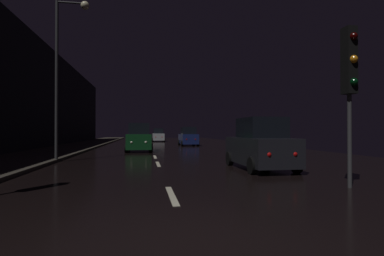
% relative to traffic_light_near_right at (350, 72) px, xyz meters
% --- Properties ---
extents(ground, '(26.92, 84.00, 0.02)m').
position_rel_traffic_light_near_right_xyz_m(ground, '(-5.06, 21.33, -3.29)').
color(ground, black).
extents(sidewalk_left, '(4.40, 84.00, 0.15)m').
position_rel_traffic_light_near_right_xyz_m(sidewalk_left, '(-12.32, 21.33, -3.20)').
color(sidewalk_left, '#38332B').
rests_on(sidewalk_left, ground).
extents(building_facade_left, '(0.80, 63.00, 9.61)m').
position_rel_traffic_light_near_right_xyz_m(building_facade_left, '(-14.92, 17.83, 1.53)').
color(building_facade_left, black).
rests_on(building_facade_left, ground).
extents(lane_centerline, '(0.16, 24.20, 0.01)m').
position_rel_traffic_light_near_right_xyz_m(lane_centerline, '(-5.06, 9.86, -3.27)').
color(lane_centerline, beige).
rests_on(lane_centerline, ground).
extents(traffic_light_near_right, '(0.32, 0.46, 4.55)m').
position_rel_traffic_light_near_right_xyz_m(traffic_light_near_right, '(0.00, 0.00, 0.00)').
color(traffic_light_near_right, '#38383A').
rests_on(traffic_light_near_right, ground).
extents(streetlamp_overhead, '(1.70, 0.44, 8.47)m').
position_rel_traffic_light_near_right_xyz_m(streetlamp_overhead, '(-9.81, 8.76, 2.20)').
color(streetlamp_overhead, '#2D2D30').
rests_on(streetlamp_overhead, ground).
extents(car_approaching_headlights, '(2.04, 4.42, 2.23)m').
position_rel_traffic_light_near_right_xyz_m(car_approaching_headlights, '(-6.11, 16.36, -2.26)').
color(car_approaching_headlights, '#0F3819').
rests_on(car_approaching_headlights, ground).
extents(car_parked_right_near, '(1.98, 4.28, 2.16)m').
position_rel_traffic_light_near_right_xyz_m(car_parked_right_near, '(-0.90, 4.36, -2.29)').
color(car_parked_right_near, black).
rests_on(car_parked_right_near, ground).
extents(car_distant_taillights, '(1.86, 4.03, 2.03)m').
position_rel_traffic_light_near_right_xyz_m(car_distant_taillights, '(-3.56, 38.02, -2.35)').
color(car_distant_taillights, '#A5A8AD').
rests_on(car_distant_taillights, ground).
extents(car_parked_right_far, '(1.89, 4.09, 2.06)m').
position_rel_traffic_light_near_right_xyz_m(car_parked_right_far, '(-0.90, 24.75, -2.33)').
color(car_parked_right_far, '#141E51').
rests_on(car_parked_right_far, ground).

